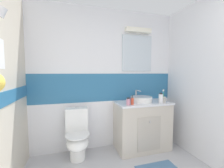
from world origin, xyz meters
The scene contains 8 objects.
wall_back_tiled centered at (0.01, 2.45, 1.26)m, with size 3.20×0.20×2.50m.
vanity_cabinet centered at (0.59, 2.15, 0.43)m, with size 0.95×0.53×0.85m.
sink_basin centered at (0.58, 2.17, 0.90)m, with size 0.38×0.42×0.19m.
toilet centered at (-0.54, 2.16, 0.37)m, with size 0.37×0.50×0.80m.
toothbrush_cup centered at (0.92, 2.00, 0.91)m, with size 0.08×0.08×0.23m.
soap_dispenser centered at (0.33, 2.00, 0.91)m, with size 0.05×0.05×0.15m.
lotion_bottle_short centered at (0.25, 1.98, 0.91)m, with size 0.06×0.06×0.12m.
mouthwash_bottle centered at (0.84, 1.97, 0.93)m, with size 0.07×0.07×0.18m.
Camera 1 is at (-0.63, -0.13, 1.36)m, focal length 23.08 mm.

